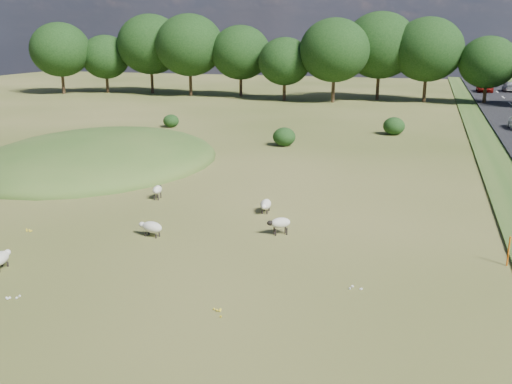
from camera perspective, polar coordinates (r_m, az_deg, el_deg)
ground at (r=44.54m, az=3.46°, el=4.22°), size 160.00×160.00×0.00m
mound at (r=41.84m, az=-15.42°, el=2.95°), size 16.00×20.00×4.00m
treeline at (r=78.78m, az=8.90°, el=13.77°), size 96.28×14.66×11.70m
shrubs at (r=50.34m, az=5.04°, el=6.35°), size 22.63×9.81×1.58m
marker_post at (r=24.17m, az=23.94°, el=-5.43°), size 0.06×0.06×1.20m
sheep_0 at (r=25.71m, az=-10.42°, el=-3.47°), size 1.24×0.68×0.69m
sheep_1 at (r=28.64m, az=0.96°, el=-1.26°), size 0.59×1.19×0.68m
sheep_2 at (r=31.47m, az=-9.83°, el=0.23°), size 0.58×1.06×0.75m
sheep_4 at (r=23.97m, az=-24.22°, el=-6.06°), size 0.66×1.22×0.69m
sheep_5 at (r=25.49m, az=2.40°, el=-3.11°), size 1.11×0.89×0.79m
car_6 at (r=94.27m, az=21.91°, el=9.66°), size 2.20×4.77×1.33m
car_7 at (r=96.93m, az=24.07°, el=9.60°), size 2.01×4.95×1.44m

